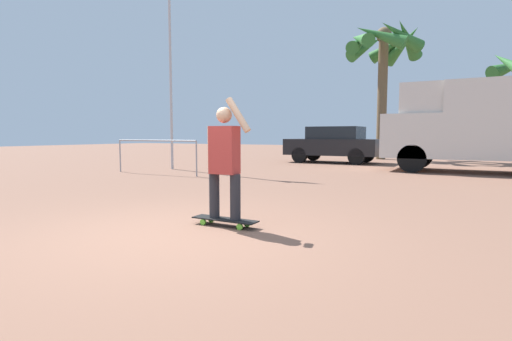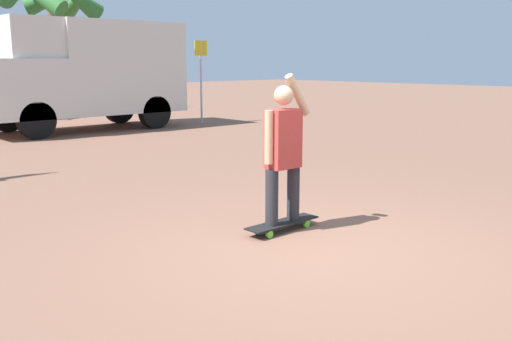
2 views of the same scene
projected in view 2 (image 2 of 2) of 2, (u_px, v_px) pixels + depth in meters
ground_plane at (316, 251)px, 5.63m from camera, size 80.00×80.00×0.00m
skateboard at (282, 224)px, 6.30m from camera, size 0.95×0.23×0.10m
person_skateboarder at (283, 147)px, 6.13m from camera, size 0.66×0.22×1.62m
camper_van at (84, 71)px, 15.42m from camera, size 5.42×2.25×2.92m
palm_tree_near_van at (53, 0)px, 21.31m from camera, size 3.98×3.98×5.19m
street_sign at (201, 71)px, 17.10m from camera, size 0.44×0.06×2.47m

